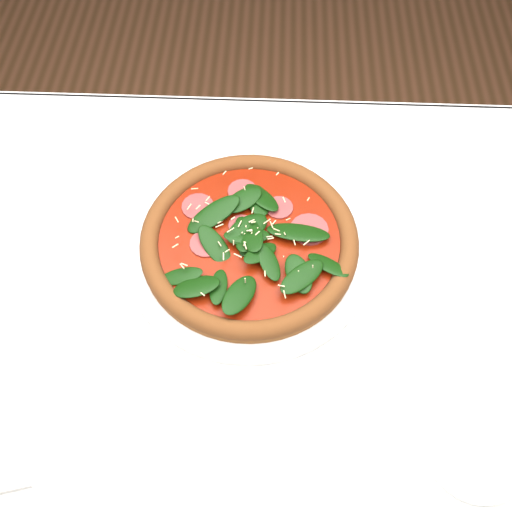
{
  "coord_description": "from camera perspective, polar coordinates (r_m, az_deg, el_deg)",
  "views": [
    {
      "loc": [
        0.04,
        -0.39,
        1.48
      ],
      "look_at": [
        0.02,
        0.05,
        0.77
      ],
      "focal_mm": 40.0,
      "sensor_mm": 36.0,
      "label": 1
    }
  ],
  "objects": [
    {
      "name": "dining_table",
      "position": [
        0.92,
        -1.4,
        -6.67
      ],
      "size": [
        1.21,
        0.81,
        0.75
      ],
      "color": "silver",
      "rests_on": "ground"
    },
    {
      "name": "pizza",
      "position": [
        0.84,
        -0.68,
        1.8
      ],
      "size": [
        0.38,
        0.38,
        0.04
      ],
      "rotation": [
        0.0,
        0.0,
        0.19
      ],
      "color": "#985724",
      "rests_on": "plate"
    },
    {
      "name": "ground",
      "position": [
        1.53,
        -0.88,
        -17.17
      ],
      "size": [
        6.0,
        6.0,
        0.0
      ],
      "primitive_type": "plane",
      "color": "brown",
      "rests_on": "ground"
    },
    {
      "name": "saucer_near",
      "position": [
        0.79,
        21.06,
        -17.61
      ],
      "size": [
        0.13,
        0.13,
        0.01
      ],
      "color": "silver",
      "rests_on": "dining_table"
    },
    {
      "name": "plate",
      "position": [
        0.86,
        -0.66,
        1.0
      ],
      "size": [
        0.38,
        0.38,
        0.02
      ],
      "color": "silver",
      "rests_on": "dining_table"
    }
  ]
}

